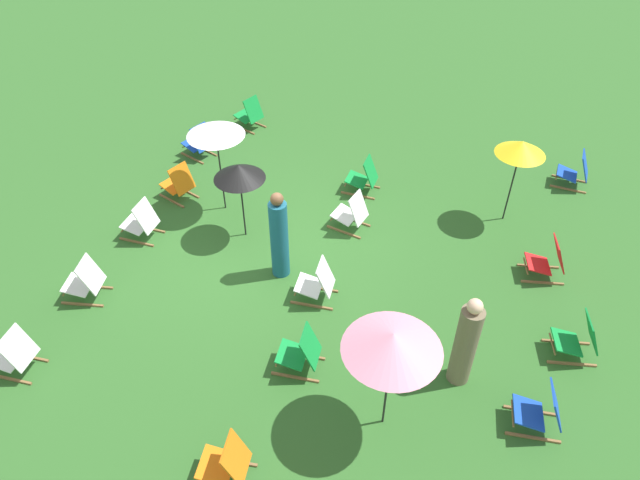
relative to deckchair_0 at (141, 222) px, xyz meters
The scene contains 22 objects.
ground_plane 2.41m from the deckchair_0, 103.53° to the left, with size 40.00×40.00×0.00m, color #2D6026.
deckchair_0 is the anchor object (origin of this frame).
deckchair_1 1.75m from the deckchair_0, ahead, with size 0.65×0.85×0.83m.
deckchair_2 4.70m from the deckchair_0, 129.55° to the left, with size 0.49×0.77×0.83m.
deckchair_3 4.52m from the deckchair_0, 65.46° to the left, with size 0.57×0.82×0.83m.
deckchair_4 4.13m from the deckchair_0, 114.15° to the left, with size 0.60×0.83×0.83m.
deckchair_5 7.81m from the deckchair_0, 77.70° to the left, with size 0.59×0.83×0.83m.
deckchair_6 3.07m from the deckchair_0, behind, with size 0.68×0.87×0.83m.
deckchair_7 7.69m from the deckchair_0, 101.98° to the left, with size 0.65×0.85×0.83m.
deckchair_9 4.69m from the deckchair_0, behind, with size 0.68×0.87×0.83m.
deckchair_10 9.26m from the deckchair_0, 121.38° to the left, with size 0.50×0.78×0.83m.
deckchair_11 3.84m from the deckchair_0, 84.17° to the left, with size 0.56×0.81×0.83m.
deckchair_12 1.39m from the deckchair_0, behind, with size 0.68×0.87×0.83m.
deckchair_13 3.43m from the deckchair_0, ahead, with size 0.56×0.81×0.83m.
deckchair_14 5.49m from the deckchair_0, 44.95° to the left, with size 0.61×0.83×0.83m.
deckchair_15 8.08m from the deckchair_0, 89.10° to the left, with size 0.65×0.85×0.83m.
umbrella_0 7.42m from the deckchair_0, 114.87° to the left, with size 0.95×0.95×1.83m.
umbrella_1 2.31m from the deckchair_0, 142.86° to the left, with size 1.13×1.13×1.99m.
umbrella_2 6.20m from the deckchair_0, 67.00° to the left, with size 1.30×1.30×1.92m.
umbrella_3 2.30m from the deckchair_0, 112.17° to the left, with size 0.97×0.97×1.64m.
person_0 6.56m from the deckchair_0, 79.31° to the left, with size 0.46×0.46×1.70m.
person_1 2.99m from the deckchair_0, 89.93° to the left, with size 0.45×0.45×1.79m.
Camera 1 is at (7.53, 3.99, 7.34)m, focal length 32.14 mm.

